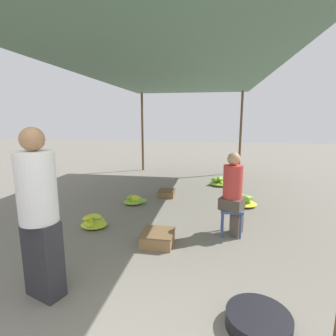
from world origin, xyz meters
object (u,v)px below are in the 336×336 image
at_px(banana_pile_right_0, 219,182).
at_px(crate_mid, 158,238).
at_px(banana_pile_left_0, 93,222).
at_px(banana_pile_right_1, 242,201).
at_px(vendor_foreground, 39,212).
at_px(basin_black, 258,321).
at_px(vendor_seated, 233,193).
at_px(stool, 231,214).
at_px(crate_near, 167,193).
at_px(banana_pile_left_1, 134,200).

xyz_separation_m(banana_pile_right_0, crate_mid, (-0.98, -3.76, 0.00)).
bearing_deg(banana_pile_left_0, banana_pile_right_1, 31.25).
distance_m(vendor_foreground, banana_pile_left_0, 1.94).
distance_m(basin_black, banana_pile_left_0, 3.05).
height_order(vendor_seated, banana_pile_left_0, vendor_seated).
relative_size(stool, banana_pile_left_0, 0.85).
relative_size(vendor_seated, banana_pile_left_0, 2.59).
distance_m(vendor_seated, banana_pile_left_0, 2.42).
xyz_separation_m(vendor_seated, basin_black, (0.11, -1.95, -0.63)).
bearing_deg(banana_pile_right_1, banana_pile_left_0, -148.75).
bearing_deg(banana_pile_right_1, basin_black, -93.55).
distance_m(banana_pile_left_0, crate_mid, 1.30).
bearing_deg(banana_pile_right_0, vendor_seated, -87.63).
xyz_separation_m(stool, crate_mid, (-1.09, -0.53, -0.25)).
bearing_deg(vendor_foreground, crate_near, 80.33).
relative_size(vendor_foreground, banana_pile_right_1, 2.85).
relative_size(banana_pile_right_0, crate_near, 1.65).
distance_m(banana_pile_left_1, banana_pile_right_0, 2.75).
relative_size(vendor_foreground, banana_pile_left_1, 3.41).
bearing_deg(banana_pile_right_1, banana_pile_left_1, -173.40).
bearing_deg(crate_mid, vendor_foreground, -125.33).
relative_size(stool, vendor_seated, 0.33).
distance_m(banana_pile_left_1, crate_near, 0.91).
bearing_deg(banana_pile_left_0, banana_pile_right_0, 56.61).
bearing_deg(crate_mid, stool, 26.06).
distance_m(vendor_seated, crate_near, 2.43).
bearing_deg(vendor_foreground, banana_pile_right_0, 69.42).
height_order(stool, banana_pile_left_0, stool).
bearing_deg(crate_near, banana_pile_left_1, -132.41).
distance_m(vendor_seated, crate_mid, 1.37).
xyz_separation_m(banana_pile_left_1, crate_near, (0.61, 0.67, 0.00)).
height_order(banana_pile_right_1, crate_near, banana_pile_right_1).
distance_m(vendor_seated, banana_pile_left_1, 2.43).
distance_m(crate_near, crate_mid, 2.45).
bearing_deg(vendor_seated, banana_pile_left_0, -177.01).
height_order(banana_pile_left_1, banana_pile_right_0, banana_pile_right_0).
height_order(stool, banana_pile_left_1, stool).
bearing_deg(crate_near, vendor_foreground, -99.67).
height_order(stool, banana_pile_right_0, stool).
xyz_separation_m(banana_pile_left_0, banana_pile_right_0, (2.20, 3.35, 0.00)).
distance_m(banana_pile_right_0, banana_pile_right_1, 1.79).
xyz_separation_m(stool, crate_near, (-1.38, 1.90, -0.27)).
bearing_deg(banana_pile_right_0, banana_pile_right_1, -75.36).
distance_m(banana_pile_right_0, crate_near, 1.84).
bearing_deg(basin_black, banana_pile_left_1, 123.79).
bearing_deg(crate_mid, crate_near, 96.88).
distance_m(banana_pile_left_1, crate_mid, 1.98).
height_order(vendor_foreground, banana_pile_left_0, vendor_foreground).
bearing_deg(stool, banana_pile_right_0, 92.03).
bearing_deg(crate_mid, basin_black, -49.16).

